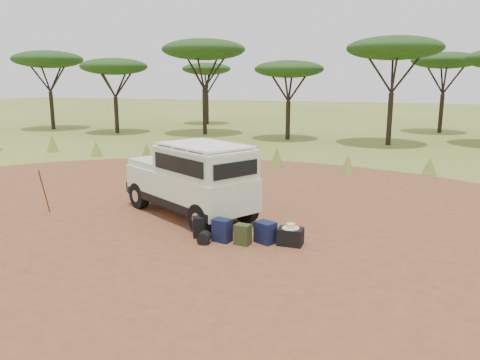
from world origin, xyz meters
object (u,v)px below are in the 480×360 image
(duffel_navy, at_px, (265,232))
(backpack_olive, at_px, (243,235))
(safari_vehicle, at_px, (192,181))
(backpack_black, at_px, (201,227))
(walking_staff, at_px, (44,192))
(hard_case, at_px, (290,237))
(backpack_navy, at_px, (222,230))

(duffel_navy, bearing_deg, backpack_olive, -120.66)
(backpack_olive, xyz_separation_m, duffel_navy, (0.44, 0.29, 0.01))
(safari_vehicle, relative_size, backpack_black, 8.95)
(backpack_olive, bearing_deg, duffel_navy, 42.62)
(backpack_black, height_order, duffel_navy, duffel_navy)
(backpack_black, xyz_separation_m, duffel_navy, (1.55, 0.14, 0.00))
(walking_staff, distance_m, duffel_navy, 6.34)
(walking_staff, xyz_separation_m, hard_case, (6.90, 0.00, -0.46))
(backpack_black, xyz_separation_m, backpack_navy, (0.60, -0.12, 0.02))
(backpack_black, relative_size, hard_case, 0.89)
(safari_vehicle, height_order, backpack_black, safari_vehicle)
(duffel_navy, bearing_deg, backpack_navy, -139.44)
(safari_vehicle, distance_m, duffel_navy, 2.94)
(safari_vehicle, height_order, backpack_navy, safari_vehicle)
(backpack_navy, height_order, hard_case, backpack_navy)
(walking_staff, xyz_separation_m, backpack_black, (4.78, -0.20, -0.40))
(backpack_olive, bearing_deg, backpack_navy, -175.42)
(backpack_navy, relative_size, duffel_navy, 1.07)
(safari_vehicle, distance_m, walking_staff, 4.06)
(backpack_black, distance_m, duffel_navy, 1.56)
(backpack_navy, bearing_deg, backpack_olive, 6.64)
(walking_staff, xyz_separation_m, backpack_navy, (5.37, -0.31, -0.38))
(safari_vehicle, bearing_deg, backpack_navy, -17.13)
(backpack_black, relative_size, duffel_navy, 0.99)
(backpack_olive, distance_m, duffel_navy, 0.53)
(backpack_navy, bearing_deg, backpack_black, 179.92)
(backpack_navy, bearing_deg, walking_staff, -172.38)
(duffel_navy, bearing_deg, safari_vehicle, 176.91)
(backpack_navy, distance_m, backpack_olive, 0.52)
(backpack_black, bearing_deg, backpack_olive, -38.53)
(backpack_black, height_order, backpack_navy, backpack_navy)
(safari_vehicle, xyz_separation_m, backpack_black, (0.95, -1.51, -0.74))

